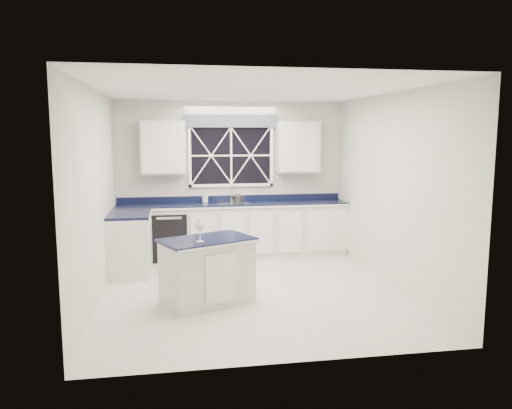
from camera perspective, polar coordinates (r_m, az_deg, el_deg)
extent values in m
plane|color=#BAB9B5|center=(6.97, -0.60, -9.71)|extent=(4.50, 4.50, 0.00)
cube|color=silver|center=(8.90, -2.88, 3.05)|extent=(4.00, 0.10, 2.70)
cube|color=silver|center=(8.73, -2.60, -3.01)|extent=(3.98, 0.60, 0.90)
cube|color=silver|center=(7.92, -14.23, -4.42)|extent=(0.60, 1.00, 0.90)
cube|color=black|center=(8.65, -2.62, 0.04)|extent=(3.98, 0.64, 0.04)
cube|color=black|center=(8.68, -9.84, -3.47)|extent=(0.60, 0.58, 0.82)
cube|color=black|center=(8.84, -2.87, 5.61)|extent=(1.40, 0.02, 1.00)
cube|color=#4F5A6D|center=(8.78, -2.85, 9.51)|extent=(1.65, 0.04, 0.22)
cube|color=silver|center=(8.64, -10.58, 6.42)|extent=(0.75, 0.34, 0.90)
cube|color=silver|center=(8.92, 4.80, 6.58)|extent=(0.75, 0.34, 0.90)
cylinder|color=silver|center=(8.86, -2.80, 0.49)|extent=(0.05, 0.05, 0.04)
cylinder|color=silver|center=(8.85, -2.81, 1.39)|extent=(0.02, 0.02, 0.28)
cylinder|color=silver|center=(8.74, -2.74, 2.17)|extent=(0.02, 0.18, 0.02)
cube|color=silver|center=(6.37, -5.57, -7.72)|extent=(1.23, 1.01, 0.80)
cube|color=black|center=(6.27, -5.62, -4.05)|extent=(1.30, 1.08, 0.04)
cube|color=#B0AFAB|center=(7.78, -6.51, -7.80)|extent=(1.27, 0.92, 0.01)
cube|color=black|center=(7.78, -6.51, -7.73)|extent=(1.12, 0.78, 0.01)
cylinder|color=#2E2E31|center=(8.66, -2.08, 0.60)|extent=(0.18, 0.18, 0.13)
cone|color=#2E2E31|center=(8.64, -2.08, 1.19)|extent=(0.15, 0.15, 0.05)
torus|color=#2E2E31|center=(8.66, -2.61, 0.66)|extent=(0.11, 0.03, 0.10)
cylinder|color=#2E2E31|center=(8.65, -1.48, 0.72)|extent=(0.07, 0.03, 0.08)
cylinder|color=white|center=(6.09, -6.41, -4.22)|extent=(0.10, 0.10, 0.01)
cylinder|color=white|center=(6.07, -6.42, -3.48)|extent=(0.02, 0.02, 0.15)
ellipsoid|color=white|center=(6.05, -6.44, -2.30)|extent=(0.12, 0.12, 0.15)
cylinder|color=tan|center=(6.05, -6.44, -2.55)|extent=(0.10, 0.10, 0.07)
imported|color=silver|center=(8.78, -5.87, 0.85)|extent=(0.11, 0.11, 0.18)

